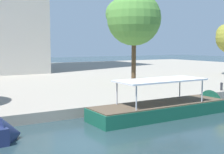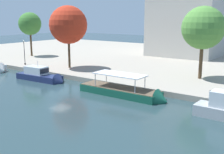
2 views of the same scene
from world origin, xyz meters
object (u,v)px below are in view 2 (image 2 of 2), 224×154
tree_0 (202,28)px  tree_3 (31,24)px  mooring_bollard_2 (46,68)px  lamp_post (24,52)px  tree_1 (69,25)px  motor_yacht_1 (42,77)px  mooring_bollard_1 (210,93)px  tour_boat_2 (126,93)px

tree_0 → tree_3: size_ratio=1.05×
mooring_bollard_2 → lamp_post: (-8.05, 1.65, 2.11)m
tree_1 → tree_3: (-18.98, 6.53, -0.16)m
motor_yacht_1 → tree_0: size_ratio=0.86×
tree_0 → tree_3: tree_0 is taller
motor_yacht_1 → mooring_bollard_1: bearing=4.2°
motor_yacht_1 → mooring_bollard_2: 4.70m
motor_yacht_1 → lamp_post: (-11.06, 5.21, 2.71)m
tour_boat_2 → lamp_post: 27.39m
lamp_post → tree_3: (-9.35, 9.18, 4.97)m
tour_boat_2 → tree_0: (4.99, 12.70, 8.01)m
tree_1 → tree_3: size_ratio=1.09×
tour_boat_2 → tree_3: bearing=158.5°
tour_boat_2 → tree_3: 39.57m
tree_3 → motor_yacht_1: bearing=-35.2°
motor_yacht_1 → mooring_bollard_2: motor_yacht_1 is taller
mooring_bollard_2 → tree_3: tree_3 is taller
motor_yacht_1 → tree_1: 11.19m
lamp_post → mooring_bollard_1: bearing=-2.4°
lamp_post → tree_0: size_ratio=0.44×
lamp_post → tree_1: bearing=15.4°
mooring_bollard_1 → tree_3: size_ratio=0.08×
lamp_post → tree_3: size_ratio=0.47×
mooring_bollard_1 → tree_0: 12.68m
lamp_post → tour_boat_2: bearing=-10.3°
motor_yacht_1 → lamp_post: bearing=150.7°
mooring_bollard_1 → motor_yacht_1: bearing=-171.8°
mooring_bollard_2 → motor_yacht_1: bearing=-49.7°
motor_yacht_1 → lamp_post: size_ratio=1.93×
tree_0 → tree_3: bearing=178.1°
tree_0 → tree_1: tree_1 is taller
mooring_bollard_1 → tree_3: bearing=166.8°
lamp_post → tree_1: 11.23m
tree_1 → tree_3: bearing=161.0°
lamp_post → tree_0: (31.79, 7.85, 5.06)m
tour_boat_2 → mooring_bollard_2: tour_boat_2 is taller
motor_yacht_1 → tour_boat_2: size_ratio=0.75×
motor_yacht_1 → tree_1: tree_1 is taller
lamp_post → tree_3: bearing=135.5°
motor_yacht_1 → lamp_post: 12.53m
mooring_bollard_1 → mooring_bollard_2: size_ratio=1.02×
tree_1 → tree_0: bearing=13.2°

